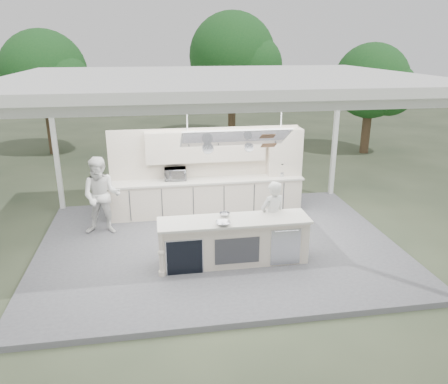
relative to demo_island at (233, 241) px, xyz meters
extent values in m
plane|color=#4F563B|center=(-0.18, 0.91, -0.60)|extent=(90.00, 90.00, 0.00)
cube|color=slate|center=(-0.18, 0.91, -0.54)|extent=(8.00, 6.00, 0.12)
cube|color=white|center=(3.72, 3.81, 1.25)|extent=(0.12, 0.12, 3.70)
cube|color=white|center=(-4.08, 3.81, 1.25)|extent=(0.12, 0.12, 3.70)
cube|color=white|center=(-0.18, 0.91, 3.18)|extent=(8.20, 6.20, 0.16)
cube|color=white|center=(-0.18, -1.99, 3.02)|extent=(8.00, 0.12, 0.16)
cube|color=white|center=(-0.18, 3.81, 3.02)|extent=(8.00, 0.12, 0.16)
cube|color=white|center=(-4.08, 0.91, 3.02)|extent=(0.12, 6.00, 0.16)
cube|color=white|center=(3.72, 0.91, 3.02)|extent=(0.12, 6.00, 0.16)
cube|color=white|center=(0.02, 0.01, 2.15)|extent=(2.00, 0.71, 0.43)
cube|color=white|center=(0.02, 0.01, 2.15)|extent=(2.06, 0.76, 0.46)
cylinder|color=white|center=(-0.88, 0.01, 2.63)|extent=(0.02, 0.02, 0.95)
cylinder|color=white|center=(0.92, 0.01, 2.63)|extent=(0.02, 0.02, 0.95)
cylinder|color=silver|center=(-0.48, 0.16, 1.93)|extent=(0.22, 0.14, 0.21)
cylinder|color=silver|center=(0.32, 0.11, 1.93)|extent=(0.18, 0.12, 0.18)
cube|color=#965F3C|center=(0.72, 0.13, 1.95)|extent=(0.28, 0.18, 0.12)
cube|color=beige|center=(0.02, 0.01, -0.03)|extent=(3.00, 0.70, 0.90)
cube|color=white|center=(0.02, 0.01, 0.45)|extent=(3.10, 0.78, 0.05)
cylinder|color=beige|center=(-1.48, -0.34, -0.02)|extent=(0.11, 0.11, 0.92)
cube|color=black|center=(-1.03, -0.34, -0.12)|extent=(0.70, 0.04, 0.72)
cube|color=silver|center=(-1.03, -0.35, -0.12)|extent=(0.74, 0.03, 0.72)
cube|color=#37383D|center=(0.02, -0.35, -0.06)|extent=(0.90, 0.02, 0.55)
cube|color=silver|center=(1.02, -0.35, -0.06)|extent=(0.62, 0.02, 0.78)
cube|color=beige|center=(-0.18, 2.81, -0.03)|extent=(5.00, 0.65, 0.90)
cube|color=white|center=(-0.18, 2.81, 0.45)|extent=(5.08, 0.72, 0.05)
cube|color=beige|center=(-0.18, 3.11, 0.65)|extent=(5.00, 0.10, 2.25)
cube|color=beige|center=(-0.18, 2.98, 1.32)|extent=(3.10, 0.38, 0.80)
cube|color=beige|center=(1.92, 2.93, 1.07)|extent=(0.90, 0.45, 1.30)
cube|color=#965F3C|center=(1.92, 2.93, 1.07)|extent=(0.84, 0.40, 0.03)
cylinder|color=silver|center=(1.82, 2.79, 0.53)|extent=(0.20, 0.20, 0.12)
cylinder|color=black|center=(1.82, 2.79, 0.69)|extent=(0.17, 0.17, 0.20)
cylinder|color=black|center=(2.17, 2.79, 0.52)|extent=(0.16, 0.16, 0.10)
cone|color=black|center=(2.17, 2.79, 0.69)|extent=(0.14, 0.14, 0.24)
cylinder|color=brown|center=(-5.68, 10.91, 0.45)|extent=(0.36, 0.36, 2.10)
sphere|color=#235A21|center=(-5.68, 10.91, 2.69)|extent=(3.40, 3.40, 3.40)
sphere|color=#235A21|center=(-5.00, 10.40, 2.35)|extent=(2.38, 2.38, 2.38)
cylinder|color=brown|center=(2.32, 12.91, 0.63)|extent=(0.36, 0.36, 2.45)
sphere|color=#235A21|center=(2.32, 12.91, 3.25)|extent=(4.00, 4.00, 4.00)
sphere|color=#235A21|center=(3.12, 12.31, 2.85)|extent=(2.80, 2.80, 2.80)
cylinder|color=brown|center=(7.32, 8.91, 0.37)|extent=(0.36, 0.36, 1.92)
sphere|color=#235A21|center=(7.32, 8.91, 2.38)|extent=(3.00, 3.00, 3.00)
sphere|color=#235A21|center=(7.92, 8.46, 2.08)|extent=(2.10, 2.10, 2.10)
imported|color=silver|center=(0.91, 0.32, 0.33)|extent=(0.68, 0.56, 1.62)
imported|color=white|center=(-2.78, 1.94, 0.46)|extent=(0.98, 0.81, 1.87)
imported|color=silver|center=(-1.00, 2.90, 0.63)|extent=(0.57, 0.40, 0.31)
imported|color=silver|center=(-0.25, -0.24, 0.51)|extent=(0.30, 0.30, 0.07)
imported|color=#B7B9BF|center=(-0.14, 0.23, 0.51)|extent=(0.22, 0.22, 0.07)
camera|label=1|loc=(-1.51, -8.02, 3.89)|focal=35.00mm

